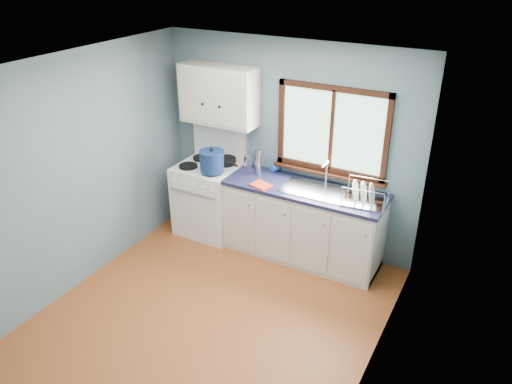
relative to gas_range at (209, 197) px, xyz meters
The scene contains 19 objects.
floor 1.82m from the gas_range, 57.18° to the right, with size 3.20×3.60×0.02m, color #9D4F22.
ceiling 2.67m from the gas_range, 57.18° to the right, with size 3.20×3.60×0.02m, color white.
wall_back 1.26m from the gas_range, 19.54° to the left, with size 3.20×0.02×2.50m, color slate.
wall_front 3.50m from the gas_range, 73.86° to the right, with size 3.20×0.02×2.50m, color slate.
wall_left 1.78m from the gas_range, 114.14° to the right, with size 0.02×3.60×2.50m, color slate.
wall_right 3.05m from the gas_range, 29.91° to the right, with size 0.02×3.60×2.50m, color slate.
gas_range is the anchor object (origin of this frame).
base_cabinets 1.31m from the gas_range, ahead, with size 1.85×0.60×0.88m.
countertop 1.37m from the gas_range, ahead, with size 1.89×0.64×0.04m, color black.
sink 1.53m from the gas_range, ahead, with size 0.84×0.46×0.44m.
window 1.81m from the gas_range, 11.37° to the left, with size 1.36×0.10×1.03m.
upper_cabinets 1.32m from the gas_range, 56.70° to the left, with size 0.95×0.35×0.70m.
skillet 0.54m from the gas_range, 38.87° to the left, with size 0.40×0.33×0.05m.
stockpot 0.65m from the gas_range, 42.87° to the right, with size 0.32×0.32×0.29m.
utensil_crock 0.72m from the gas_range, 26.21° to the left, with size 0.15×0.15×0.38m.
thermos 0.89m from the gas_range, ahead, with size 0.07×0.07×0.31m, color silver.
soap_bottle 1.00m from the gas_range, 15.35° to the left, with size 0.11×0.11×0.28m, color #1C4EAC.
dish_towel 0.98m from the gas_range, 11.94° to the right, with size 0.24×0.17×0.02m, color red.
dish_rack 2.07m from the gas_range, ahead, with size 0.49×0.40×0.24m.
Camera 1 is at (2.31, -3.25, 3.41)m, focal length 35.00 mm.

